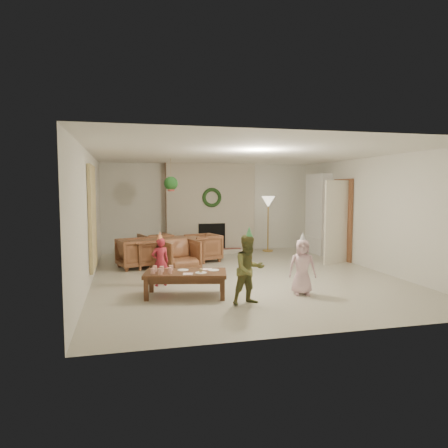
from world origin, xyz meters
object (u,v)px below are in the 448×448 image
object	(u,v)px
child_plaid	(249,270)
child_pink	(302,267)
dining_chair_near	(180,255)
dining_chair_left	(135,253)
dining_chair_far	(155,247)
dining_chair_right	(203,248)
coffee_table_top	(186,274)
child_red	(160,262)
dining_table	(167,252)

from	to	relation	value
child_plaid	child_pink	size ratio (longest dim) A/B	1.15
dining_chair_near	dining_chair_left	xyz separation A→B (m)	(-0.96, 0.52, 0.00)
dining_chair_far	dining_chair_right	size ratio (longest dim) A/B	1.00
dining_chair_right	child_plaid	xyz separation A→B (m)	(-0.00, -3.86, 0.21)
dining_chair_far	child_plaid	world-z (taller)	child_plaid
dining_chair_near	child_plaid	world-z (taller)	child_plaid
dining_chair_right	coffee_table_top	size ratio (longest dim) A/B	0.55
dining_chair_left	dining_chair_right	world-z (taller)	same
dining_chair_near	coffee_table_top	xyz separation A→B (m)	(-0.20, -2.16, 0.05)
child_plaid	dining_chair_far	bearing A→B (deg)	92.03
dining_chair_right	child_pink	size ratio (longest dim) A/B	0.79
child_pink	dining_chair_far	bearing A→B (deg)	132.92
dining_chair_left	coffee_table_top	size ratio (longest dim) A/B	0.55
dining_chair_right	child_plaid	distance (m)	3.87
dining_chair_near	child_plaid	xyz separation A→B (m)	(0.70, -2.85, 0.21)
dining_chair_far	child_red	bearing A→B (deg)	71.21
dining_chair_right	child_red	distance (m)	2.65
dining_table	dining_chair_far	bearing A→B (deg)	90.00
coffee_table_top	child_red	bearing A→B (deg)	125.05
child_red	dining_table	bearing A→B (deg)	-109.96
dining_chair_near	coffee_table_top	world-z (taller)	dining_chair_near
dining_chair_left	child_pink	bearing A→B (deg)	-154.65
dining_table	dining_chair_left	xyz separation A→B (m)	(-0.74, -0.22, 0.03)
dining_chair_right	child_red	world-z (taller)	child_red
dining_table	child_red	world-z (taller)	child_red
dining_chair_near	child_red	world-z (taller)	child_red
dining_chair_far	child_red	size ratio (longest dim) A/B	0.83
child_red	child_plaid	size ratio (longest dim) A/B	0.82
child_plaid	dining_chair_left	bearing A→B (deg)	103.46
dining_table	dining_chair_left	world-z (taller)	dining_chair_left
child_plaid	dining_chair_right	bearing A→B (deg)	77.25
child_red	child_plaid	world-z (taller)	child_plaid
child_red	child_plaid	distance (m)	1.98
child_red	child_pink	size ratio (longest dim) A/B	0.95
dining_chair_near	dining_chair_far	world-z (taller)	same
child_red	child_plaid	bearing A→B (deg)	118.32
dining_table	coffee_table_top	size ratio (longest dim) A/B	1.29
coffee_table_top	child_pink	bearing A→B (deg)	2.12
child_red	child_pink	xyz separation A→B (m)	(2.30, -1.18, 0.03)
child_red	child_plaid	xyz separation A→B (m)	(1.25, -1.53, 0.10)
coffee_table_top	child_red	xyz separation A→B (m)	(-0.35, 0.83, 0.06)
dining_chair_left	child_plaid	distance (m)	3.76
dining_chair_left	child_red	distance (m)	1.89
dining_chair_far	child_pink	size ratio (longest dim) A/B	0.79
dining_chair_far	dining_chair_left	bearing A→B (deg)	45.00
dining_chair_near	dining_chair_far	xyz separation A→B (m)	(-0.44, 1.48, 0.00)
dining_chair_far	child_plaid	xyz separation A→B (m)	(1.14, -4.33, 0.21)
dining_chair_near	dining_chair_right	size ratio (longest dim) A/B	1.00
coffee_table_top	child_plaid	distance (m)	1.15
dining_chair_right	child_pink	world-z (taller)	child_pink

